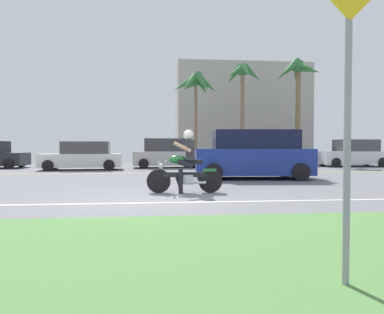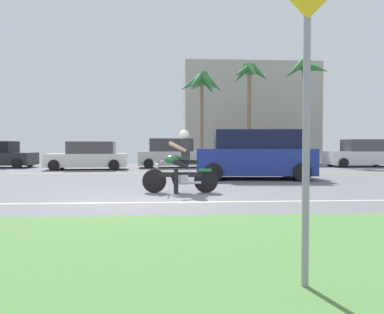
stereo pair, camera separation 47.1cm
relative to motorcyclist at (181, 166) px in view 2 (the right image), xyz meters
name	(u,v)px [view 2 (the right image)]	position (x,y,z in m)	size (l,w,h in m)	color
ground	(153,186)	(-0.83, 1.78, -0.73)	(56.00, 30.00, 0.04)	slate
grass_median	(123,250)	(-0.83, -5.32, -0.68)	(56.00, 3.80, 0.06)	#548442
lane_line_near	(145,203)	(-0.83, -1.62, -0.71)	(50.40, 0.12, 0.01)	silver
lane_line_far	(158,173)	(-0.83, 7.14, -0.71)	(50.40, 0.12, 0.01)	yellow
motorcyclist	(181,166)	(0.00, 0.00, 0.00)	(2.01, 0.66, 1.68)	black
suv_nearby	(255,155)	(2.94, 3.98, 0.19)	(4.63, 2.54, 1.85)	navy
parked_car_1	(88,156)	(-4.67, 9.92, -0.01)	(4.24, 1.96, 1.50)	white
parked_car_2	(174,154)	(-0.05, 11.47, 0.07)	(4.37, 1.95, 1.70)	beige
parked_car_3	(265,156)	(5.30, 11.31, -0.04)	(4.10, 2.07, 1.41)	white
parked_car_4	(362,154)	(11.38, 11.58, 0.06)	(4.17, 1.86, 1.66)	silver
palm_tree_0	(249,80)	(5.11, 14.79, 5.09)	(2.83, 2.98, 7.01)	#846B4C
palm_tree_1	(305,76)	(8.74, 13.96, 5.25)	(3.27, 3.35, 7.19)	brown
palm_tree_2	(202,86)	(1.78, 13.64, 4.42)	(3.02, 2.82, 6.06)	brown
street_sign	(307,84)	(0.85, -6.56, 1.04)	(0.62, 0.06, 2.90)	gray
building_far	(249,114)	(6.26, 19.78, 3.24)	(10.78, 4.00, 7.91)	#A8A399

